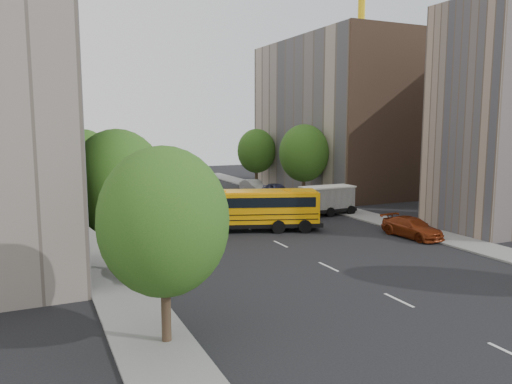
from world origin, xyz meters
TOP-DOWN VIEW (x-y plane):
  - ground at (0.00, 0.00)m, footprint 120.00×120.00m
  - sidewalk_left at (-11.50, 5.00)m, footprint 3.00×80.00m
  - sidewalk_right at (11.50, 5.00)m, footprint 3.00×80.00m
  - lane_markings at (0.00, 10.00)m, footprint 0.15×64.00m
  - building_left_redbrick at (-18.00, 28.00)m, footprint 10.00×15.00m
  - building_right_near at (18.00, -4.50)m, footprint 10.00×7.00m
  - building_right_far at (18.00, 20.00)m, footprint 10.00×22.00m
  - building_right_sidewall at (18.00, 9.00)m, footprint 10.10×0.30m
  - tower_crane at (30.25, 28.00)m, footprint 28.50×1.20m
  - street_tree_0 at (-11.00, -14.00)m, footprint 4.80×4.80m
  - street_tree_1 at (-11.00, -4.00)m, footprint 5.12×5.12m
  - street_tree_2 at (-11.00, 14.00)m, footprint 4.99×4.99m
  - street_tree_4 at (11.00, 14.00)m, footprint 5.25×5.25m
  - street_tree_5 at (11.00, 26.00)m, footprint 4.86×4.86m
  - school_bus at (-0.36, 2.95)m, footprint 11.41×6.15m
  - safari_truck at (8.41, 6.02)m, footprint 6.13×2.37m
  - parked_car_0 at (-9.60, -5.38)m, footprint 2.30×4.83m
  - parked_car_1 at (-8.80, 12.52)m, footprint 1.52×4.06m
  - parked_car_2 at (-8.84, 18.09)m, footprint 3.04×5.87m
  - parked_car_3 at (9.60, -4.10)m, footprint 2.41×5.08m
  - parked_car_4 at (9.60, 17.45)m, footprint 1.94×4.68m
  - parked_car_5 at (8.80, 22.03)m, footprint 1.81×4.70m

SIDE VIEW (x-z plane):
  - ground at x=0.00m, z-range 0.00..0.00m
  - lane_markings at x=0.00m, z-range 0.00..0.01m
  - sidewalk_left at x=-11.50m, z-range 0.00..0.12m
  - sidewalk_right at x=11.50m, z-range 0.00..0.12m
  - parked_car_1 at x=-8.80m, z-range 0.00..1.33m
  - parked_car_3 at x=9.60m, z-range 0.00..1.43m
  - parked_car_5 at x=8.80m, z-range 0.00..1.53m
  - parked_car_2 at x=-8.84m, z-range 0.00..1.58m
  - parked_car_4 at x=9.60m, z-range 0.00..1.58m
  - parked_car_0 at x=-9.60m, z-range 0.00..1.59m
  - safari_truck at x=8.41m, z-range 0.08..2.68m
  - school_bus at x=-0.36m, z-range 0.18..3.35m
  - street_tree_0 at x=-11.00m, z-range 0.94..8.35m
  - street_tree_5 at x=11.00m, z-range 0.95..8.46m
  - street_tree_2 at x=-11.00m, z-range 0.97..8.68m
  - street_tree_1 at x=-11.00m, z-range 1.00..8.90m
  - street_tree_4 at x=11.00m, z-range 1.02..9.13m
  - building_left_redbrick at x=-18.00m, z-range 0.00..13.00m
  - building_right_near at x=18.00m, z-range 0.00..17.00m
  - building_right_far at x=18.00m, z-range 0.00..18.00m
  - building_right_sidewall at x=18.00m, z-range 0.00..18.00m
  - tower_crane at x=30.25m, z-range 6.60..42.35m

